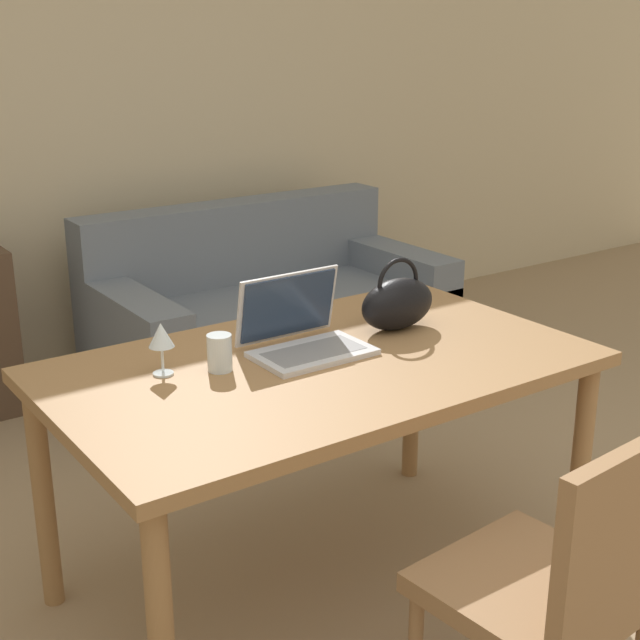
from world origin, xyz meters
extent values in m
cube|color=beige|center=(0.00, 3.08, 1.35)|extent=(10.00, 0.06, 2.70)
cube|color=olive|center=(0.09, 0.77, 0.73)|extent=(1.53, 0.91, 0.04)
cylinder|color=olive|center=(0.80, 0.37, 0.35)|extent=(0.06, 0.06, 0.71)
cylinder|color=olive|center=(-0.61, 1.16, 0.35)|extent=(0.06, 0.06, 0.71)
cylinder|color=olive|center=(0.80, 1.16, 0.35)|extent=(0.06, 0.06, 0.71)
cube|color=olive|center=(0.14, -0.03, 0.43)|extent=(0.48, 0.48, 0.05)
cube|color=olive|center=(0.15, -0.23, 0.66)|extent=(0.42, 0.08, 0.41)
cylinder|color=olive|center=(0.30, 0.17, 0.20)|extent=(0.04, 0.04, 0.40)
cube|color=slate|center=(0.91, 2.32, 0.21)|extent=(1.67, 0.89, 0.42)
cube|color=slate|center=(0.91, 2.67, 0.62)|extent=(1.67, 0.20, 0.40)
cube|color=slate|center=(0.17, 2.32, 0.28)|extent=(0.20, 0.89, 0.56)
cube|color=slate|center=(1.64, 2.32, 0.28)|extent=(0.20, 0.89, 0.56)
cube|color=silver|center=(0.10, 0.81, 0.76)|extent=(0.34, 0.21, 0.02)
cube|color=gray|center=(0.10, 0.80, 0.77)|extent=(0.29, 0.14, 0.00)
cube|color=silver|center=(0.10, 0.94, 0.87)|extent=(0.34, 0.05, 0.21)
cube|color=#23334C|center=(0.10, 0.93, 0.87)|extent=(0.31, 0.04, 0.19)
cylinder|color=silver|center=(-0.18, 0.86, 0.80)|extent=(0.07, 0.07, 0.10)
cylinder|color=silver|center=(-0.32, 0.92, 0.75)|extent=(0.06, 0.06, 0.01)
cylinder|color=silver|center=(-0.32, 0.92, 0.79)|extent=(0.01, 0.01, 0.08)
cone|color=silver|center=(-0.32, 0.92, 0.86)|extent=(0.07, 0.07, 0.07)
ellipsoid|color=black|center=(0.45, 0.85, 0.83)|extent=(0.26, 0.13, 0.16)
torus|color=black|center=(0.45, 0.85, 0.90)|extent=(0.16, 0.01, 0.16)
camera|label=1|loc=(-1.26, -1.18, 1.66)|focal=50.00mm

